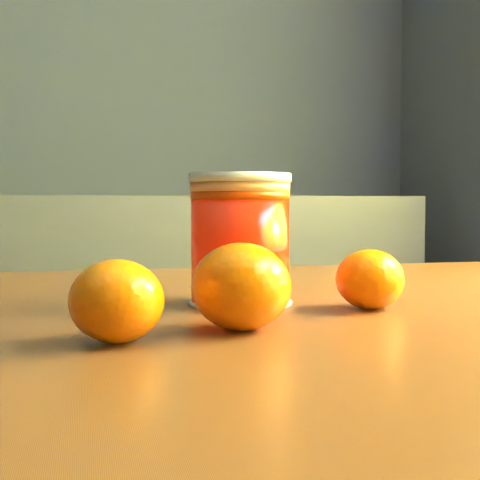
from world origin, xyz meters
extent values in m
cube|color=brown|center=(1.00, 0.14, 0.77)|extent=(1.11, 0.82, 0.04)
cylinder|color=red|center=(0.97, 0.16, 0.84)|extent=(0.09, 0.09, 0.10)
cylinder|color=#E59C5D|center=(0.97, 0.16, 0.89)|extent=(0.09, 0.09, 0.01)
cylinder|color=silver|center=(0.97, 0.16, 0.90)|extent=(0.09, 0.09, 0.01)
ellipsoid|color=#EE6304|center=(0.95, 0.04, 0.82)|extent=(0.08, 0.08, 0.06)
ellipsoid|color=#EE6304|center=(1.07, 0.12, 0.82)|extent=(0.06, 0.06, 0.05)
ellipsoid|color=#EE6304|center=(0.87, 0.01, 0.82)|extent=(0.07, 0.07, 0.05)
camera|label=1|loc=(0.88, -0.41, 0.88)|focal=50.00mm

